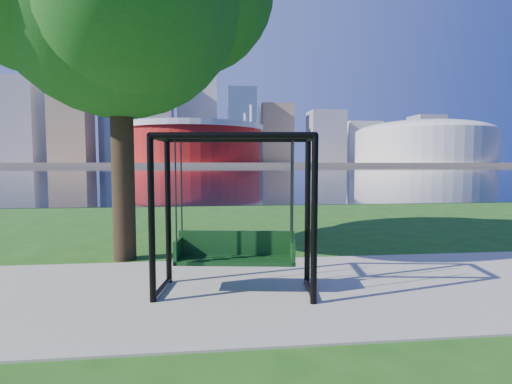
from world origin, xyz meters
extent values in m
plane|color=#1E5114|center=(0.00, 0.00, 0.00)|extent=(900.00, 900.00, 0.00)
cube|color=#9E937F|center=(0.00, -0.50, 0.01)|extent=(120.00, 4.00, 0.03)
cube|color=black|center=(0.00, 102.00, 0.01)|extent=(900.00, 180.00, 0.02)
cube|color=#937F60|center=(0.00, 306.00, 1.00)|extent=(900.00, 228.00, 2.00)
cylinder|color=maroon|center=(-10.00, 235.00, 13.00)|extent=(80.00, 80.00, 22.00)
cylinder|color=silver|center=(-10.00, 235.00, 22.50)|extent=(83.00, 83.00, 3.00)
cylinder|color=silver|center=(22.91, 254.00, 18.00)|extent=(2.00, 2.00, 32.00)
cylinder|color=silver|center=(-42.91, 254.00, 18.00)|extent=(2.00, 2.00, 32.00)
cylinder|color=silver|center=(-42.91, 216.00, 18.00)|extent=(2.00, 2.00, 32.00)
cylinder|color=silver|center=(22.91, 216.00, 18.00)|extent=(2.00, 2.00, 32.00)
cylinder|color=beige|center=(135.00, 235.00, 12.00)|extent=(84.00, 84.00, 20.00)
ellipsoid|color=beige|center=(135.00, 235.00, 21.00)|extent=(84.00, 84.00, 15.12)
cube|color=gray|center=(-140.00, 310.00, 33.00)|extent=(28.00, 28.00, 62.00)
cube|color=#998466|center=(-100.00, 300.00, 46.00)|extent=(26.00, 26.00, 88.00)
cube|color=slate|center=(-70.00, 325.00, 49.50)|extent=(30.00, 24.00, 95.00)
cube|color=gray|center=(-40.00, 305.00, 38.00)|extent=(24.00, 24.00, 72.00)
cube|color=silver|center=(-10.00, 335.00, 42.00)|extent=(32.00, 28.00, 80.00)
cube|color=slate|center=(25.00, 310.00, 31.00)|extent=(22.00, 22.00, 58.00)
cube|color=#998466|center=(55.00, 325.00, 26.00)|extent=(26.00, 26.00, 48.00)
cube|color=gray|center=(95.00, 315.00, 23.00)|extent=(28.00, 24.00, 42.00)
cube|color=silver|center=(135.00, 340.00, 20.00)|extent=(30.00, 26.00, 36.00)
cube|color=gray|center=(185.00, 320.00, 22.00)|extent=(24.00, 24.00, 40.00)
cube|color=#998466|center=(225.00, 335.00, 18.00)|extent=(26.00, 26.00, 32.00)
sphere|color=#998466|center=(-100.00, 300.00, 93.50)|extent=(10.00, 10.00, 10.00)
cylinder|color=black|center=(-1.36, -0.90, 1.21)|extent=(0.11, 0.11, 2.42)
cylinder|color=black|center=(0.93, -1.24, 1.21)|extent=(0.11, 0.11, 2.42)
cylinder|color=black|center=(-1.22, 0.04, 1.21)|extent=(0.11, 0.11, 2.42)
cylinder|color=black|center=(1.07, -0.30, 1.21)|extent=(0.11, 0.11, 2.42)
cylinder|color=black|center=(-0.21, -1.07, 2.42)|extent=(2.31, 0.43, 0.09)
cylinder|color=black|center=(-0.08, -0.13, 2.42)|extent=(2.31, 0.43, 0.09)
cylinder|color=black|center=(-1.29, -0.43, 2.42)|extent=(0.23, 0.95, 0.09)
cylinder|color=black|center=(-1.29, -0.43, 0.08)|extent=(0.21, 0.95, 0.08)
cylinder|color=black|center=(1.00, -0.77, 2.42)|extent=(0.23, 0.95, 0.09)
cylinder|color=black|center=(1.00, -0.77, 0.08)|extent=(0.21, 0.95, 0.08)
cube|color=black|center=(-0.15, -0.60, 0.53)|extent=(1.89, 0.74, 0.06)
cube|color=black|center=(-0.12, -0.40, 0.76)|extent=(1.83, 0.32, 0.40)
cube|color=black|center=(-1.03, -0.47, 0.67)|extent=(0.12, 0.48, 0.36)
cube|color=black|center=(0.74, -0.73, 0.67)|extent=(0.12, 0.48, 0.36)
cylinder|color=#2C2B30|center=(-1.03, -0.67, 1.61)|extent=(0.03, 0.03, 1.53)
cylinder|color=#2C2B30|center=(0.69, -0.92, 1.61)|extent=(0.03, 0.03, 1.53)
cylinder|color=#2C2B30|center=(-0.98, -0.28, 1.61)|extent=(0.03, 0.03, 1.53)
cylinder|color=#2C2B30|center=(0.74, -0.53, 1.61)|extent=(0.03, 0.03, 1.53)
cylinder|color=black|center=(-2.32, 1.88, 2.32)|extent=(0.46, 0.46, 4.64)
camera|label=1|loc=(-0.53, -6.68, 2.04)|focal=28.00mm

